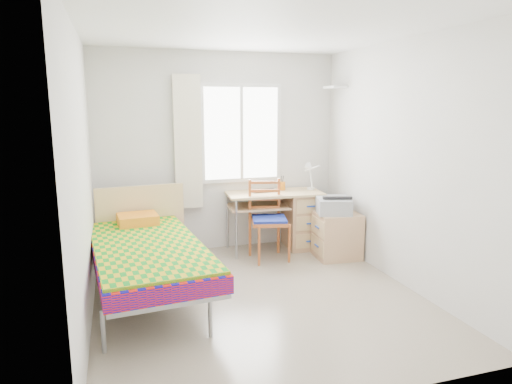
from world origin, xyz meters
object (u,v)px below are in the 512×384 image
(desk, at_px, (297,217))
(chair, at_px, (268,215))
(printer, at_px, (333,205))
(bed, at_px, (147,250))
(cabinet, at_px, (337,235))

(desk, bearing_deg, chair, -144.93)
(printer, bearing_deg, desk, 133.97)
(chair, distance_m, printer, 0.83)
(bed, bearing_deg, cabinet, 5.47)
(chair, bearing_deg, cabinet, -2.58)
(chair, height_order, printer, chair)
(bed, relative_size, cabinet, 3.98)
(desk, height_order, chair, chair)
(bed, height_order, cabinet, bed)
(chair, xyz_separation_m, printer, (0.79, -0.20, 0.12))
(bed, relative_size, printer, 4.11)
(cabinet, distance_m, printer, 0.40)
(printer, bearing_deg, chair, -178.01)
(printer, bearing_deg, cabinet, -25.49)
(desk, distance_m, chair, 0.62)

